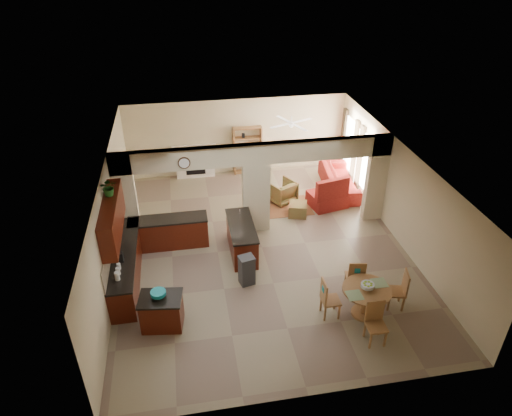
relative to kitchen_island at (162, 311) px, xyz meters
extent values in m
plane|color=#817459|center=(2.80, 2.59, -0.42)|extent=(10.00, 10.00, 0.00)
plane|color=white|center=(2.80, 2.59, 2.38)|extent=(10.00, 10.00, 0.00)
plane|color=#C6BC91|center=(2.80, 7.59, 0.98)|extent=(8.00, 0.00, 8.00)
plane|color=#C6BC91|center=(2.80, -2.41, 0.98)|extent=(8.00, 0.00, 8.00)
plane|color=#C6BC91|center=(-1.20, 2.59, 0.98)|extent=(0.00, 10.00, 10.00)
plane|color=#C6BC91|center=(6.80, 2.59, 0.98)|extent=(0.00, 10.00, 10.00)
cube|color=#C6BC91|center=(-0.90, 3.59, 0.98)|extent=(0.60, 0.25, 2.80)
cube|color=#C6BC91|center=(2.80, 3.59, 0.68)|extent=(0.80, 0.25, 2.20)
cube|color=#C6BC91|center=(6.50, 3.59, 0.98)|extent=(0.60, 0.25, 2.80)
cube|color=#C6BC91|center=(2.80, 3.59, 2.08)|extent=(8.00, 0.25, 0.60)
cube|color=#3A1006|center=(-0.90, 1.79, 0.01)|extent=(0.60, 3.20, 0.86)
cube|color=black|center=(-0.90, 1.79, 0.47)|extent=(0.62, 3.22, 0.05)
cube|color=#9A8B68|center=(-1.18, 1.79, 0.78)|extent=(0.02, 3.20, 0.55)
cube|color=#3A1006|center=(0.20, 3.16, 0.01)|extent=(2.20, 0.60, 0.86)
cube|color=black|center=(0.20, 3.16, 0.47)|extent=(2.22, 0.62, 0.05)
cube|color=#3A1006|center=(-1.02, 1.79, 1.50)|extent=(0.35, 2.40, 0.90)
cube|color=#3A1006|center=(2.20, 2.49, 0.01)|extent=(0.65, 1.80, 0.86)
cube|color=black|center=(2.20, 2.49, 0.47)|extent=(0.70, 1.85, 0.05)
cube|color=silver|center=(2.20, 1.64, 0.00)|extent=(0.58, 0.04, 0.70)
cylinder|color=#462B17|center=(0.80, 3.44, 2.03)|extent=(0.34, 0.03, 0.34)
cube|color=#9C5D38|center=(4.00, 4.69, -0.41)|extent=(1.60, 1.30, 0.01)
cube|color=white|center=(1.20, 7.43, 0.13)|extent=(1.40, 0.28, 1.10)
cube|color=black|center=(1.20, 7.29, 0.08)|extent=(0.70, 0.04, 0.70)
cube|color=white|center=(1.20, 7.41, 0.73)|extent=(1.60, 0.35, 0.10)
cube|color=brown|center=(3.15, 7.41, 0.48)|extent=(1.00, 0.32, 1.80)
cube|color=white|center=(6.77, 4.89, 0.78)|extent=(0.02, 0.90, 1.90)
cube|color=white|center=(6.77, 6.59, 0.78)|extent=(0.02, 0.90, 1.90)
cube|color=white|center=(6.77, 5.74, 0.63)|extent=(0.02, 0.70, 2.10)
cube|color=#461D1C|center=(6.73, 4.29, 0.78)|extent=(0.10, 0.28, 2.30)
cube|color=#461D1C|center=(6.73, 5.49, 0.78)|extent=(0.10, 0.28, 2.30)
cube|color=#461D1C|center=(6.73, 5.99, 0.78)|extent=(0.10, 0.28, 2.30)
cube|color=#461D1C|center=(6.73, 7.19, 0.78)|extent=(0.10, 0.28, 2.30)
cylinder|color=white|center=(4.30, 5.59, 2.14)|extent=(1.00, 1.00, 0.10)
cube|color=#3A1006|center=(0.00, 0.00, -0.03)|extent=(0.98, 0.75, 0.78)
cube|color=black|center=(0.00, 0.00, 0.39)|extent=(1.04, 0.81, 0.05)
cylinder|color=teal|center=(-0.03, 0.03, 0.49)|extent=(0.34, 0.34, 0.16)
cube|color=#2E2E30|center=(2.13, 1.13, -0.03)|extent=(0.42, 0.38, 0.77)
cylinder|color=brown|center=(4.68, -0.46, 0.33)|extent=(1.13, 1.13, 0.04)
cylinder|color=brown|center=(4.68, -0.46, -0.03)|extent=(0.16, 0.16, 0.73)
cylinder|color=brown|center=(4.68, -0.46, -0.39)|extent=(0.58, 0.58, 0.06)
cylinder|color=#8CBD28|center=(4.69, -0.45, 0.44)|extent=(0.31, 0.31, 0.16)
imported|color=maroon|center=(6.10, 5.58, -0.04)|extent=(2.68, 1.30, 0.75)
cube|color=maroon|center=(5.36, 4.57, -0.19)|extent=(1.32, 1.16, 0.46)
imported|color=maroon|center=(3.94, 5.09, -0.05)|extent=(1.07, 1.08, 0.74)
cube|color=maroon|center=(4.25, 4.14, -0.21)|extent=(0.70, 0.70, 0.41)
imported|color=#175516|center=(-1.02, 2.12, 2.17)|extent=(0.40, 0.35, 0.44)
cube|color=brown|center=(4.72, 0.36, 0.03)|extent=(0.49, 0.49, 0.05)
cube|color=brown|center=(4.91, 0.50, -0.20)|extent=(0.04, 0.04, 0.44)
cube|color=brown|center=(4.58, 0.56, -0.20)|extent=(0.04, 0.04, 0.44)
cube|color=brown|center=(4.85, 0.16, -0.20)|extent=(0.04, 0.04, 0.44)
cube|color=brown|center=(4.52, 0.22, -0.20)|extent=(0.04, 0.04, 0.44)
cube|color=brown|center=(4.68, 0.17, 0.33)|extent=(0.42, 0.12, 0.55)
cube|color=teal|center=(4.68, 0.15, 0.40)|extent=(0.14, 0.04, 0.14)
cube|color=brown|center=(5.50, -0.32, 0.03)|extent=(0.50, 0.50, 0.05)
cube|color=brown|center=(5.37, -0.12, -0.20)|extent=(0.04, 0.04, 0.44)
cube|color=brown|center=(5.30, -0.45, -0.20)|extent=(0.04, 0.04, 0.44)
cube|color=brown|center=(5.70, -0.19, -0.20)|extent=(0.04, 0.04, 0.44)
cube|color=brown|center=(5.63, -0.52, -0.20)|extent=(0.04, 0.04, 0.44)
cube|color=brown|center=(5.69, -0.36, 0.33)|extent=(0.13, 0.42, 0.55)
cube|color=teal|center=(5.71, -0.37, 0.40)|extent=(0.04, 0.14, 0.14)
cube|color=brown|center=(4.60, -1.31, 0.03)|extent=(0.42, 0.42, 0.05)
cube|color=brown|center=(4.43, -1.48, -0.20)|extent=(0.04, 0.04, 0.44)
cube|color=brown|center=(4.77, -1.48, -0.20)|extent=(0.04, 0.04, 0.44)
cube|color=brown|center=(4.43, -1.14, -0.20)|extent=(0.04, 0.04, 0.44)
cube|color=brown|center=(4.77, -1.14, -0.20)|extent=(0.04, 0.04, 0.44)
cube|color=brown|center=(4.60, -1.12, 0.33)|extent=(0.42, 0.04, 0.55)
cube|color=teal|center=(4.60, -1.09, 0.40)|extent=(0.14, 0.01, 0.14)
cube|color=brown|center=(3.88, -0.35, 0.03)|extent=(0.42, 0.42, 0.05)
cube|color=brown|center=(4.04, -0.52, -0.20)|extent=(0.04, 0.04, 0.44)
cube|color=brown|center=(4.05, -0.18, -0.20)|extent=(0.04, 0.04, 0.44)
cube|color=brown|center=(3.70, -0.51, -0.20)|extent=(0.04, 0.04, 0.44)
cube|color=brown|center=(3.71, -0.17, -0.20)|extent=(0.04, 0.04, 0.44)
cube|color=brown|center=(3.69, -0.34, 0.33)|extent=(0.04, 0.42, 0.55)
cube|color=teal|center=(3.66, -0.34, 0.40)|extent=(0.01, 0.14, 0.14)
camera|label=1|loc=(0.79, -7.89, 7.36)|focal=32.00mm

